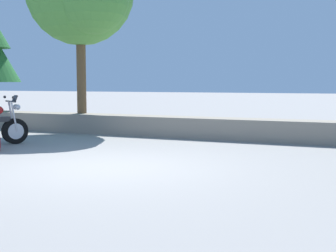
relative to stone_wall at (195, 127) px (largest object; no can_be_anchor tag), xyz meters
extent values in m
plane|color=gray|center=(0.00, -4.80, -0.28)|extent=(120.00, 120.00, 0.00)
cube|color=gray|center=(0.00, 0.00, 0.00)|extent=(36.00, 0.80, 0.55)
cylinder|color=black|center=(-3.59, -2.91, 0.03)|extent=(0.42, 0.61, 0.62)
cylinder|color=silver|center=(-3.59, -2.91, 0.03)|extent=(0.33, 0.41, 0.38)
cylinder|color=#2D2D30|center=(-3.63, -2.98, 0.76)|extent=(0.59, 0.35, 0.04)
sphere|color=silver|center=(-3.62, -2.82, 0.61)|extent=(0.13, 0.13, 0.13)
sphere|color=silver|center=(-3.50, -2.89, 0.61)|extent=(0.13, 0.13, 0.13)
cube|color=#26282D|center=(-3.58, -2.89, 0.82)|extent=(0.22, 0.18, 0.18)
cylinder|color=silver|center=(-3.69, -2.90, 0.40)|extent=(0.12, 0.16, 0.73)
cylinder|color=silver|center=(-3.53, -2.98, 0.40)|extent=(0.12, 0.16, 0.73)
sphere|color=#2D2D30|center=(-3.91, -2.86, 0.86)|extent=(0.07, 0.07, 0.07)
sphere|color=#2D2D30|center=(-3.38, -3.16, 0.86)|extent=(0.07, 0.07, 0.07)
cylinder|color=brown|center=(-3.73, 0.22, 1.50)|extent=(0.28, 0.28, 2.44)
camera|label=1|loc=(4.20, -11.76, 1.20)|focal=49.78mm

